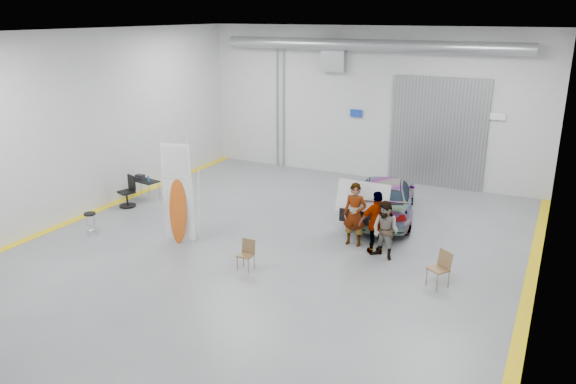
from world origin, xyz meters
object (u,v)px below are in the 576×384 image
at_px(shop_stool, 91,224).
at_px(work_table, 143,180).
at_px(sedan_car, 385,197).
at_px(folding_chair_far, 438,276).
at_px(person_c, 377,223).
at_px(office_chair, 128,193).
at_px(surfboard_display, 176,201).
at_px(person_a, 355,214).
at_px(folding_chair_near, 246,261).
at_px(person_b, 385,230).

xyz_separation_m(shop_stool, work_table, (-0.95, 3.54, 0.33)).
height_order(sedan_car, folding_chair_far, sedan_car).
height_order(person_c, office_chair, person_c).
bearing_deg(shop_stool, person_c, 17.58).
distance_m(person_c, surfboard_display, 5.79).
xyz_separation_m(person_a, folding_chair_near, (-1.97, -2.85, -0.68)).
distance_m(folding_chair_near, folding_chair_far, 4.91).
bearing_deg(person_c, sedan_car, -110.97).
distance_m(folding_chair_far, work_table, 11.32).
bearing_deg(work_table, sedan_car, 13.52).
distance_m(person_a, surfboard_display, 5.18).
bearing_deg(work_table, shop_stool, -74.93).
relative_size(sedan_car, person_c, 2.56).
height_order(folding_chair_near, work_table, work_table).
bearing_deg(sedan_car, folding_chair_near, 56.14).
bearing_deg(shop_stool, office_chair, 108.11).
bearing_deg(person_b, work_table, -171.38).
xyz_separation_m(person_c, work_table, (-9.12, 0.96, -0.23)).
distance_m(folding_chair_near, shop_stool, 5.41).
bearing_deg(folding_chair_far, sedan_car, 157.34).
xyz_separation_m(folding_chair_near, shop_stool, (-5.41, -0.06, 0.11)).
height_order(person_a, work_table, person_a).
distance_m(sedan_car, shop_stool, 9.31).
bearing_deg(shop_stool, work_table, 105.07).
height_order(sedan_car, person_a, person_a).
bearing_deg(folding_chair_near, person_a, 53.67).
bearing_deg(shop_stool, folding_chair_far, 7.61).
distance_m(person_b, shop_stool, 8.80).
xyz_separation_m(sedan_car, person_b, (1.00, -3.19, 0.14)).
bearing_deg(folding_chair_far, person_c, -177.03).
relative_size(folding_chair_far, shop_stool, 1.27).
distance_m(person_a, office_chair, 8.25).
xyz_separation_m(person_b, work_table, (-9.42, 1.17, -0.14)).
bearing_deg(surfboard_display, office_chair, 137.84).
relative_size(surfboard_display, work_table, 2.69).
distance_m(person_a, folding_chair_far, 3.24).
relative_size(sedan_car, person_a, 2.52).
bearing_deg(folding_chair_near, work_table, 149.64).
distance_m(person_c, work_table, 9.17).
height_order(sedan_car, folding_chair_near, sedan_car).
bearing_deg(person_c, folding_chair_far, 113.93).
relative_size(person_a, person_b, 1.13).
height_order(person_c, shop_stool, person_c).
distance_m(folding_chair_near, work_table, 7.27).
height_order(surfboard_display, work_table, surfboard_display).
height_order(folding_chair_near, office_chair, office_chair).
xyz_separation_m(person_b, shop_stool, (-8.46, -2.37, -0.47)).
xyz_separation_m(person_a, folding_chair_far, (2.77, -1.56, -0.65)).
xyz_separation_m(surfboard_display, folding_chair_far, (7.48, 0.58, -0.99)).
bearing_deg(person_a, shop_stool, -161.10).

